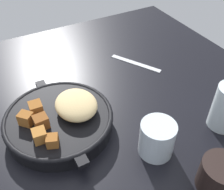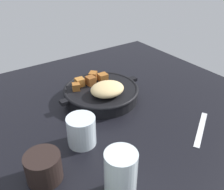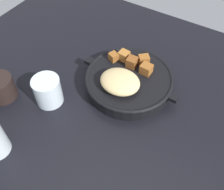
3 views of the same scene
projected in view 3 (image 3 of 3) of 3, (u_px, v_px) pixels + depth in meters
ground_plane at (94, 107)px, 73.61cm from camera, size 109.61×102.63×2.40cm
cast_iron_skillet at (128, 80)px, 74.49cm from camera, size 29.98×25.62×7.95cm
water_glass_short at (48, 91)px, 70.44cm from camera, size 7.61×7.61×8.13cm
coffee_mug_dark at (0, 88)px, 72.13cm from camera, size 8.12×8.12×6.69cm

